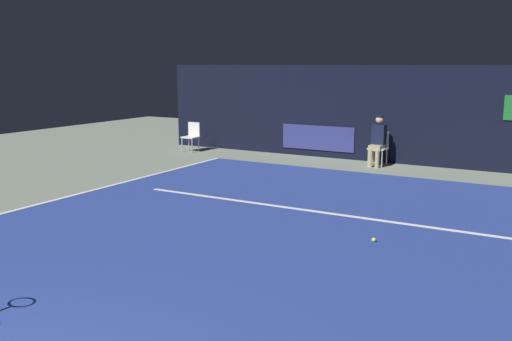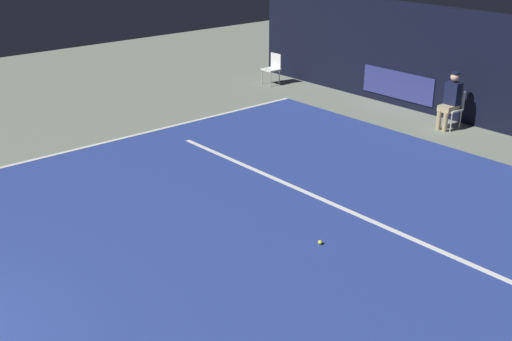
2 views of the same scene
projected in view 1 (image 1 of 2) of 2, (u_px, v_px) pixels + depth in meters
The scene contains 8 objects.
ground_plane at pixel (269, 247), 8.29m from camera, with size 30.53×30.53×0.00m, color gray.
court_surface at pixel (269, 247), 8.29m from camera, with size 10.09×12.33×0.01m, color navy.
line_sideline_right at pixel (37, 205), 10.72m from camera, with size 0.10×12.33×0.01m, color white.
line_service at pixel (326, 213), 10.12m from camera, with size 7.87×0.10×0.01m, color white.
back_wall at pixel (415, 116), 14.89m from camera, with size 15.35×0.33×2.60m.
line_judge_on_chair at pixel (378, 140), 14.70m from camera, with size 0.46×0.55×1.32m.
courtside_chair_near at pixel (192, 135), 17.25m from camera, with size 0.44×0.42×0.88m.
tennis_ball at pixel (374, 240), 8.48m from camera, with size 0.07×0.07×0.07m, color #CCE033.
Camera 1 is at (3.78, -1.82, 2.64)m, focal length 39.77 mm.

